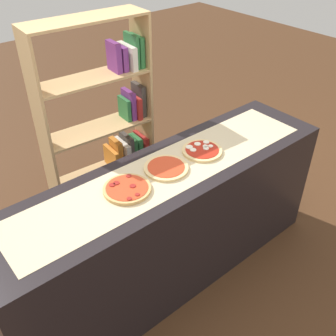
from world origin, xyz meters
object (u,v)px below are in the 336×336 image
(pizza_mozzarella_2, at_px, (202,150))
(bookshelf, at_px, (112,129))
(pizza_pepperoni_0, at_px, (127,189))
(pizza_plain_1, at_px, (166,168))

(pizza_mozzarella_2, distance_m, bookshelf, 0.87)
(pizza_mozzarella_2, height_order, bookshelf, bookshelf)
(pizza_pepperoni_0, height_order, bookshelf, bookshelf)
(pizza_pepperoni_0, bearing_deg, pizza_plain_1, 3.20)
(pizza_pepperoni_0, relative_size, pizza_plain_1, 1.00)
(pizza_pepperoni_0, bearing_deg, pizza_mozzarella_2, 1.58)
(bookshelf, bearing_deg, pizza_pepperoni_0, -117.24)
(pizza_pepperoni_0, xyz_separation_m, pizza_mozzarella_2, (0.60, 0.02, -0.00))
(pizza_mozzarella_2, relative_size, bookshelf, 0.16)
(pizza_pepperoni_0, xyz_separation_m, bookshelf, (0.44, 0.85, -0.16))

